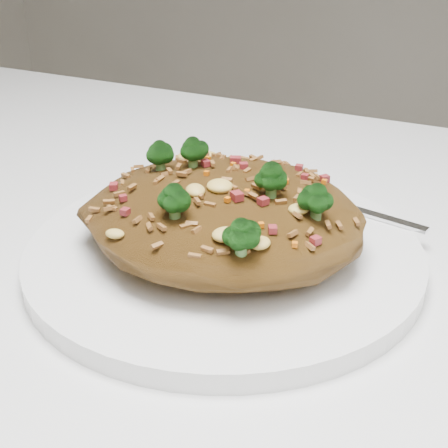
{
  "coord_description": "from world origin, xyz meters",
  "views": [
    {
      "loc": [
        0.22,
        -0.32,
        0.97
      ],
      "look_at": [
        0.05,
        0.02,
        0.78
      ],
      "focal_mm": 50.0,
      "sensor_mm": 36.0,
      "label": 1
    }
  ],
  "objects": [
    {
      "name": "plate",
      "position": [
        0.05,
        0.02,
        0.76
      ],
      "size": [
        0.27,
        0.27,
        0.01
      ],
      "primitive_type": "cylinder",
      "color": "white",
      "rests_on": "dining_table"
    },
    {
      "name": "dining_table",
      "position": [
        0.0,
        0.0,
        0.66
      ],
      "size": [
        1.2,
        0.8,
        0.75
      ],
      "color": "silver",
      "rests_on": "ground"
    },
    {
      "name": "fried_rice",
      "position": [
        0.05,
        0.02,
        0.79
      ],
      "size": [
        0.19,
        0.18,
        0.07
      ],
      "color": "brown",
      "rests_on": "plate"
    },
    {
      "name": "fork",
      "position": [
        0.1,
        0.12,
        0.77
      ],
      "size": [
        0.16,
        0.05,
        0.0
      ],
      "rotation": [
        0.0,
        0.0,
        -0.19
      ],
      "color": "silver",
      "rests_on": "plate"
    }
  ]
}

